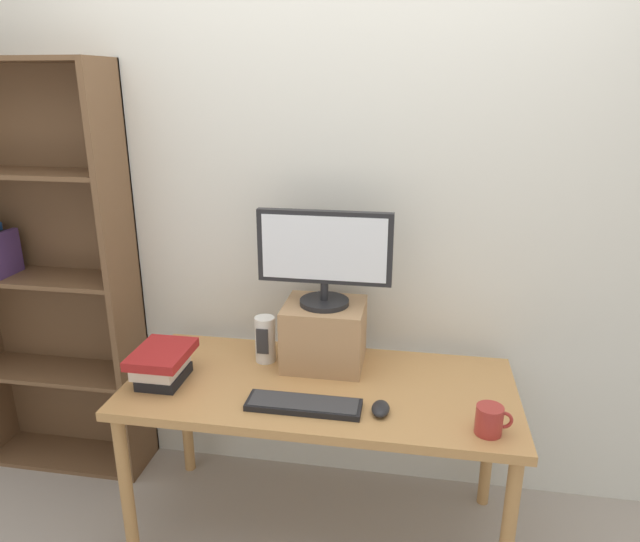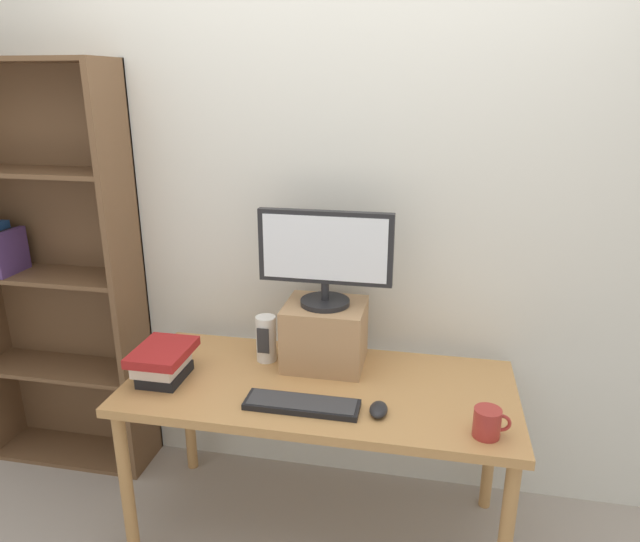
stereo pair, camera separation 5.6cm
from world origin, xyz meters
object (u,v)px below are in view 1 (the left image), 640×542
Objects in this scene: coffee_mug at (490,420)px; desk_speaker at (265,339)px; computer_mouse at (381,409)px; book_stack at (162,363)px; computer_monitor at (324,254)px; bookshelf_unit at (42,274)px; keyboard at (304,405)px; desk at (320,400)px; riser_box at (324,334)px.

coffee_mug is 0.63× the size of desk_speaker.
computer_mouse is 0.39× the size of book_stack.
computer_monitor reaches higher than book_stack.
bookshelf_unit is 18.45× the size of computer_mouse.
keyboard is at bearing 175.65° from coffee_mug.
coffee_mug is at bearing -4.35° from keyboard.
bookshelf_unit is 1.13m from desk_speaker.
bookshelf_unit is at bearing 163.59° from computer_mouse.
desk is 0.31m from computer_mouse.
coffee_mug is (1.98, -0.53, -0.22)m from bookshelf_unit.
riser_box is 0.37m from keyboard.
desk_speaker is (-0.25, -0.02, -0.03)m from riser_box.
riser_box reaches higher than coffee_mug.
computer_monitor is 2.72× the size of desk_speaker.
coffee_mug is at bearing -32.83° from riser_box.
keyboard is at bearing -98.90° from desk.
riser_box is at bearing 90.00° from computer_monitor.
keyboard is at bearing -9.65° from book_stack.
computer_monitor reaches higher than desk_speaker.
desk is 3.61× the size of keyboard.
computer_monitor is 4.34× the size of coffee_mug.
coffee_mug reaches higher than desk.
bookshelf_unit is at bearing 172.15° from desk_speaker.
bookshelf_unit is 7.29× the size of book_stack.
desk is 5.72× the size of book_stack.
book_stack is (-0.60, -0.26, -0.06)m from riser_box.
riser_box is 1.65× the size of desk_speaker.
bookshelf_unit reaches higher than coffee_mug.
book_stack is 1.23m from coffee_mug.
computer_monitor is at bearing 127.17° from computer_mouse.
bookshelf_unit is 5.93× the size of riser_box.
coffee_mug is (1.23, -0.15, -0.03)m from book_stack.
computer_mouse is 0.85× the size of coffee_mug.
book_stack is 2.14× the size of coffee_mug.
coffee_mug is (0.62, -0.40, -0.08)m from riser_box.
computer_monitor is at bearing 87.35° from keyboard.
book_stack is at bearing -27.22° from bookshelf_unit.
coffee_mug is 0.95m from desk_speaker.
bookshelf_unit reaches higher than riser_box.
desk is at bearing 159.46° from coffee_mug.
keyboard is 4.01× the size of computer_mouse.
book_stack reaches higher than desk.
bookshelf_unit is at bearing 160.01° from keyboard.
riser_box reaches higher than keyboard.
bookshelf_unit is 9.78× the size of desk_speaker.
computer_mouse is at bearing -16.41° from bookshelf_unit.
desk is at bearing -12.60° from bookshelf_unit.
desk is 0.27m from riser_box.
desk is 0.78× the size of bookshelf_unit.
computer_mouse is 0.53× the size of desk_speaker.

